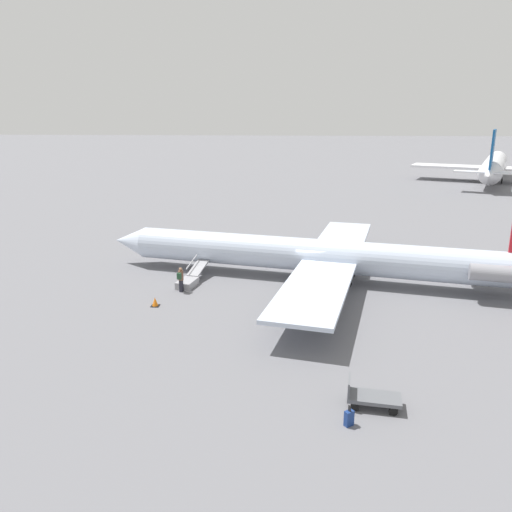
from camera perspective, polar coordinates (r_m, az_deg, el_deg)
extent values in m
plane|color=slate|center=(37.45, 6.40, -2.67)|extent=(600.00, 600.00, 0.00)
cylinder|color=silver|center=(36.91, 6.49, 0.11)|extent=(27.38, 7.94, 2.43)
cone|color=silver|center=(42.07, -14.15, 1.66)|extent=(3.09, 2.87, 2.38)
cube|color=silver|center=(30.17, 6.70, -3.82)|extent=(6.14, 12.08, 0.24)
cube|color=silver|center=(43.47, 9.89, 2.10)|extent=(6.14, 12.08, 0.24)
cylinder|color=gray|center=(35.24, 25.54, -1.80)|extent=(3.07, 1.66, 1.09)
cylinder|color=gray|center=(38.48, 24.81, -0.34)|extent=(3.07, 1.66, 1.09)
cylinder|color=black|center=(39.78, -6.33, -1.11)|extent=(0.62, 0.27, 0.60)
cylinder|color=gray|center=(39.67, -6.35, -0.57)|extent=(0.11, 0.11, 0.19)
cylinder|color=black|center=(35.98, 10.42, -3.09)|extent=(0.62, 0.27, 0.60)
cylinder|color=gray|center=(35.86, 10.45, -2.50)|extent=(0.11, 0.11, 0.19)
cylinder|color=black|center=(38.05, 10.78, -2.08)|extent=(0.62, 0.27, 0.60)
cylinder|color=gray|center=(37.94, 10.81, -1.51)|extent=(0.11, 0.11, 0.19)
cylinder|color=silver|center=(104.22, 25.56, 9.28)|extent=(14.75, 28.88, 3.75)
cone|color=silver|center=(121.07, 25.89, 9.92)|extent=(4.97, 5.21, 3.67)
cone|color=silver|center=(87.03, 25.09, 8.37)|extent=(5.25, 5.91, 3.67)
cube|color=#145193|center=(87.69, 25.42, 10.97)|extent=(2.27, 4.97, 6.00)
cube|color=silver|center=(87.44, 25.13, 8.64)|extent=(10.57, 6.07, 0.19)
cube|color=silver|center=(103.34, 20.97, 9.56)|extent=(13.81, 10.29, 0.37)
cylinder|color=black|center=(114.05, 25.61, 8.45)|extent=(0.57, 0.95, 0.93)
cylinder|color=#4C4C51|center=(113.99, 25.65, 8.75)|extent=(0.17, 0.17, 0.29)
cylinder|color=black|center=(101.58, 24.37, 7.89)|extent=(0.57, 0.95, 0.93)
cylinder|color=#4C4C51|center=(101.51, 24.41, 8.23)|extent=(0.17, 0.17, 0.29)
cylinder|color=black|center=(101.47, 26.28, 7.66)|extent=(0.57, 0.95, 0.93)
cylinder|color=#4C4C51|center=(101.40, 26.32, 8.00)|extent=(0.17, 0.17, 0.29)
cube|color=#99999E|center=(35.90, -7.87, -3.11)|extent=(1.44, 1.99, 0.50)
cube|color=#99999E|center=(37.47, -6.66, -1.39)|extent=(1.33, 2.37, 0.71)
cube|color=#99999E|center=(37.51, -7.31, -0.60)|extent=(0.51, 2.18, 0.65)
cube|color=#23232D|center=(34.90, -8.54, -3.38)|extent=(0.25, 0.31, 0.85)
cylinder|color=brown|center=(34.67, -8.59, -2.21)|extent=(0.36, 0.36, 0.65)
sphere|color=#936B4C|center=(34.53, -8.62, -1.51)|extent=(0.24, 0.24, 0.24)
cube|color=#23472D|center=(34.42, -8.78, -2.29)|extent=(0.31, 0.23, 0.44)
cube|color=#595B60|center=(22.06, 13.35, -15.48)|extent=(2.32, 1.37, 0.16)
cube|color=#595B60|center=(21.83, 10.59, -14.36)|extent=(0.22, 1.10, 0.70)
cylinder|color=black|center=(21.80, 11.22, -16.55)|extent=(0.37, 0.16, 0.36)
cylinder|color=black|center=(22.55, 11.27, -15.37)|extent=(0.37, 0.16, 0.36)
cylinder|color=black|center=(21.87, 15.43, -16.73)|extent=(0.37, 0.16, 0.36)
cylinder|color=black|center=(22.62, 15.32, -15.55)|extent=(0.37, 0.16, 0.36)
cube|color=navy|center=(20.81, 10.58, -17.77)|extent=(0.42, 0.39, 0.64)
cube|color=black|center=(20.57, 10.64, -16.75)|extent=(0.10, 0.12, 0.24)
cube|color=black|center=(32.72, -11.44, -5.60)|extent=(0.53, 0.53, 0.03)
cone|color=orange|center=(32.63, -11.46, -5.15)|extent=(0.41, 0.41, 0.58)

